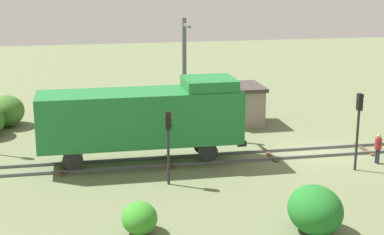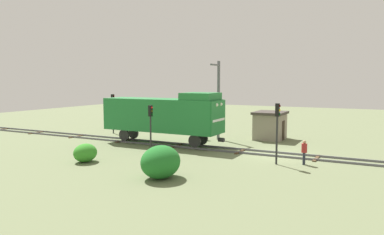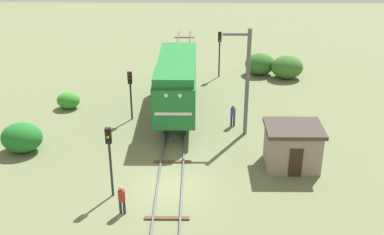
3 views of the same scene
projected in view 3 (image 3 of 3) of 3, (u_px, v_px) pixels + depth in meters
The scene contains 14 objects.
ground_plane at pixel (170, 188), 28.08m from camera, with size 107.01×107.01×0.00m, color #66704C.
railway_track at pixel (170, 187), 28.05m from camera, with size 2.40×71.34×0.16m.
locomotive at pixel (177, 81), 36.29m from camera, with size 2.90×11.60×4.60m.
traffic_signal_near at pixel (109, 150), 26.16m from camera, with size 0.32×0.34×4.25m.
traffic_signal_mid at pixel (130, 87), 35.61m from camera, with size 0.32×0.34×3.81m.
traffic_signal_far at pixel (220, 46), 44.10m from camera, with size 0.32×0.34×4.29m.
worker_near_track at pixel (122, 198), 25.41m from camera, with size 0.38×0.38×1.70m.
worker_by_signal at pixel (233, 114), 35.22m from camera, with size 0.38×0.38×1.70m.
catenary_mast at pixel (247, 80), 32.81m from camera, with size 1.94×0.28×7.67m.
relay_hut at pixel (292, 146), 29.84m from camera, with size 3.50×2.90×2.74m.
bush_near at pixel (287, 67), 44.55m from camera, with size 2.94×2.41×2.14m, color #386726.
bush_mid at pixel (22, 138), 31.75m from camera, with size 2.72×2.23×1.98m, color #1F6D26.
bush_far at pixel (260, 64), 45.52m from camera, with size 2.81×2.30×2.04m, color #2E6326.
bush_back at pixel (68, 100), 38.38m from camera, with size 1.82×1.49×1.32m, color #338726.
Camera 3 is at (1.57, -23.74, 15.52)m, focal length 45.00 mm.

